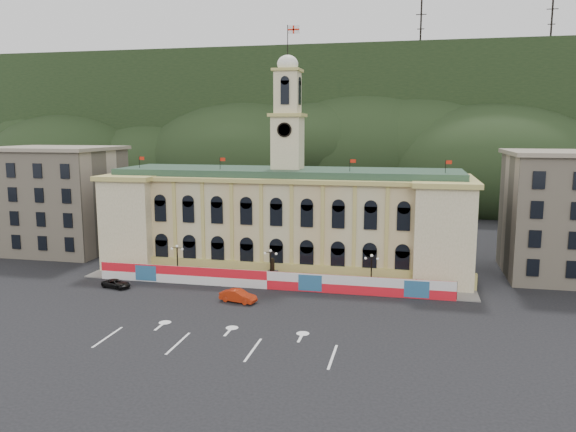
% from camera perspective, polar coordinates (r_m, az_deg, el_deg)
% --- Properties ---
extents(ground, '(260.00, 260.00, 0.00)m').
position_cam_1_polar(ground, '(64.06, -5.57, -11.09)').
color(ground, black).
rests_on(ground, ground).
extents(lane_markings, '(26.00, 10.00, 0.02)m').
position_cam_1_polar(lane_markings, '(59.64, -7.09, -12.66)').
color(lane_markings, white).
rests_on(lane_markings, ground).
extents(hill_ridge, '(230.00, 80.00, 64.00)m').
position_cam_1_polar(hill_ridge, '(180.15, 6.53, 8.14)').
color(hill_ridge, black).
rests_on(hill_ridge, ground).
extents(city_hall, '(56.20, 17.60, 37.10)m').
position_cam_1_polar(city_hall, '(87.99, -0.09, -0.23)').
color(city_hall, '#C7BC8F').
rests_on(city_hall, ground).
extents(side_building_left, '(21.00, 17.00, 18.60)m').
position_cam_1_polar(side_building_left, '(108.39, -22.47, 1.62)').
color(side_building_left, '#BEAD92').
rests_on(side_building_left, ground).
extents(hoarding_fence, '(50.00, 0.44, 2.50)m').
position_cam_1_polar(hoarding_fence, '(77.45, -2.08, -6.52)').
color(hoarding_fence, red).
rests_on(hoarding_fence, ground).
extents(pavement, '(56.00, 5.50, 0.16)m').
position_cam_1_polar(pavement, '(80.28, -1.63, -6.82)').
color(pavement, slate).
rests_on(pavement, ground).
extents(statue, '(1.40, 1.40, 3.72)m').
position_cam_1_polar(statue, '(80.22, -1.59, -6.01)').
color(statue, '#595651').
rests_on(statue, ground).
extents(lamp_left, '(1.96, 0.44, 5.15)m').
position_cam_1_polar(lamp_left, '(83.28, -11.18, -4.28)').
color(lamp_left, black).
rests_on(lamp_left, ground).
extents(lamp_center, '(1.96, 0.44, 5.15)m').
position_cam_1_polar(lamp_center, '(78.81, -1.77, -4.87)').
color(lamp_center, black).
rests_on(lamp_center, ground).
extents(lamp_right, '(1.96, 0.44, 5.15)m').
position_cam_1_polar(lamp_right, '(76.67, 8.47, -5.36)').
color(lamp_right, black).
rests_on(lamp_right, ground).
extents(red_sedan, '(3.85, 5.57, 1.59)m').
position_cam_1_polar(red_sedan, '(72.14, -5.09, -8.10)').
color(red_sedan, '#AC260C').
rests_on(red_sedan, ground).
extents(black_suv, '(3.93, 5.11, 1.17)m').
position_cam_1_polar(black_suv, '(81.65, -17.04, -6.59)').
color(black_suv, black).
rests_on(black_suv, ground).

